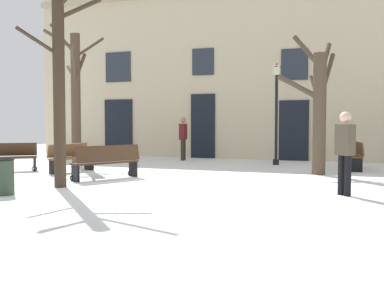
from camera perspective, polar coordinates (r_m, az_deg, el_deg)
name	(u,v)px	position (r m, az deg, el deg)	size (l,w,h in m)	color
ground_plane	(169,187)	(10.75, -2.97, -5.48)	(31.83, 31.83, 0.00)	white
building_facade	(247,69)	(18.89, 6.99, 9.44)	(19.89, 0.60, 7.36)	beige
tree_near_facade	(75,93)	(16.44, -14.68, 6.38)	(1.86, 2.54, 5.15)	#4C3D2D
tree_right_of_center	(59,63)	(11.10, -16.69, 9.90)	(2.15, 1.62, 5.43)	#382B1E
tree_left_of_center	(318,105)	(13.73, 15.85, 4.82)	(1.68, 1.28, 4.24)	#4C3D2D
streetlamp	(276,103)	(16.34, 10.75, 5.22)	(0.30, 0.30, 3.65)	black
litter_bin	(3,177)	(10.34, -22.97, -3.87)	(0.46, 0.46, 0.77)	#2D3D2D
bench_far_corner	(71,157)	(14.32, -15.25, -1.67)	(0.78, 1.61, 0.88)	brown
bench_facing_shops	(8,157)	(15.14, -22.49, -1.52)	(1.69, 1.39, 0.90)	#3D2819
bench_back_to_back_left	(107,161)	(12.31, -10.86, -2.19)	(1.35, 1.85, 0.93)	#3D2819
bench_by_litter_bin	(354,155)	(15.39, 20.03, -1.38)	(0.68, 1.63, 0.91)	#51331E
person_crossing_plaza	(183,136)	(17.91, -1.14, 0.99)	(0.23, 0.38, 1.74)	#2D271E
person_by_shop_door	(345,149)	(9.94, 18.97, -0.57)	(0.43, 0.42, 1.77)	black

